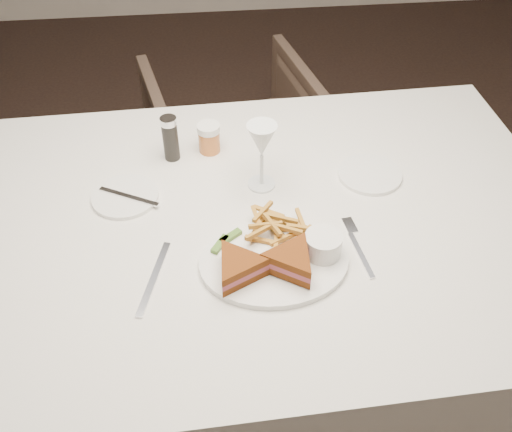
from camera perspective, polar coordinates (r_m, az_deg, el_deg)
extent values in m
plane|color=black|center=(2.13, -7.87, -8.64)|extent=(5.00, 5.00, 0.00)
cube|color=silver|center=(1.61, -0.19, -9.86)|extent=(1.53, 1.04, 0.75)
imported|color=#48362C|center=(2.33, -2.27, 8.28)|extent=(0.74, 0.70, 0.64)
ellipsoid|color=white|center=(1.22, 1.82, -4.59)|extent=(0.33, 0.26, 0.01)
cube|color=silver|center=(1.21, -10.17, -6.13)|extent=(0.07, 0.20, 0.00)
cylinder|color=white|center=(1.41, -12.96, 1.92)|extent=(0.16, 0.16, 0.01)
cylinder|color=white|center=(1.46, 11.31, 4.12)|extent=(0.16, 0.16, 0.01)
cylinder|color=black|center=(1.48, -8.56, 7.68)|extent=(0.04, 0.04, 0.12)
cylinder|color=#BE672D|center=(1.50, -4.71, 7.77)|extent=(0.06, 0.06, 0.08)
cube|color=#466F26|center=(1.25, -2.56, -2.07)|extent=(0.05, 0.05, 0.01)
cube|color=#466F26|center=(1.24, -3.62, -2.83)|extent=(0.04, 0.05, 0.01)
cylinder|color=white|center=(1.21, 6.71, -2.86)|extent=(0.08, 0.08, 0.05)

